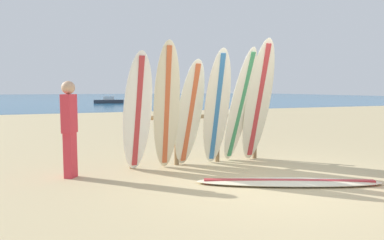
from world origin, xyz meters
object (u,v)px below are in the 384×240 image
at_px(surfboard_leaning_center_left, 190,114).
at_px(surfboard_leaning_center_right, 240,106).
at_px(surfboard_rack, 197,130).
at_px(beachgoer_standing, 69,125).
at_px(surfboard_leaning_right, 258,102).
at_px(surfboard_leaning_center, 217,109).
at_px(small_boat_offshore, 109,101).
at_px(surfboard_lying_on_sand, 289,182).
at_px(surfboard_leaning_left, 167,107).
at_px(surfboard_leaning_far_left, 138,113).

xyz_separation_m(surfboard_leaning_center_left, surfboard_leaning_center_right, (1.06, -0.04, 0.12)).
bearing_deg(surfboard_rack, beachgoer_standing, -173.24).
xyz_separation_m(surfboard_rack, surfboard_leaning_right, (1.16, -0.37, 0.55)).
height_order(surfboard_rack, surfboard_leaning_center, surfboard_leaning_center).
relative_size(surfboard_leaning_center_right, beachgoer_standing, 1.41).
xyz_separation_m(surfboard_leaning_center, small_boat_offshore, (2.25, 30.69, -0.86)).
bearing_deg(surfboard_lying_on_sand, beachgoer_standing, 151.99).
bearing_deg(small_boat_offshore, surfboard_rack, -94.67).
xyz_separation_m(surfboard_leaning_left, surfboard_leaning_center_left, (0.49, 0.10, -0.15)).
bearing_deg(surfboard_leaning_left, surfboard_rack, 26.53).
bearing_deg(surfboard_rack, surfboard_leaning_left, -153.47).
xyz_separation_m(surfboard_leaning_far_left, beachgoer_standing, (-1.15, 0.04, -0.18)).
height_order(surfboard_rack, surfboard_leaning_center_right, surfboard_leaning_center_right).
height_order(surfboard_lying_on_sand, beachgoer_standing, beachgoer_standing).
xyz_separation_m(surfboard_lying_on_sand, small_boat_offshore, (1.73, 32.24, 0.22)).
bearing_deg(beachgoer_standing, small_boat_offshore, 80.89).
relative_size(surfboard_leaning_center, beachgoer_standing, 1.37).
relative_size(surfboard_leaning_far_left, surfboard_leaning_center_left, 1.05).
relative_size(surfboard_rack, surfboard_leaning_center_left, 1.35).
xyz_separation_m(surfboard_leaning_left, surfboard_leaning_right, (1.92, 0.00, 0.06)).
height_order(surfboard_leaning_far_left, surfboard_leaning_center_right, surfboard_leaning_center_right).
height_order(surfboard_leaning_center_left, beachgoer_standing, surfboard_leaning_center_left).
relative_size(surfboard_leaning_left, small_boat_offshore, 0.77).
bearing_deg(surfboard_leaning_right, beachgoer_standing, 178.63).
xyz_separation_m(surfboard_rack, surfboard_leaning_left, (-0.76, -0.38, 0.49)).
bearing_deg(surfboard_leaning_far_left, surfboard_leaning_center_right, 0.39).
relative_size(surfboard_leaning_right, surfboard_lying_on_sand, 0.86).
bearing_deg(beachgoer_standing, surfboard_leaning_center_right, -0.45).
bearing_deg(surfboard_leaning_center, surfboard_lying_on_sand, -71.24).
distance_m(surfboard_leaning_center_left, beachgoer_standing, 2.16).
bearing_deg(surfboard_leaning_center, surfboard_leaning_left, 177.06).
relative_size(surfboard_leaning_center, surfboard_lying_on_sand, 0.78).
xyz_separation_m(surfboard_rack, surfboard_leaning_far_left, (-1.28, -0.33, 0.40)).
relative_size(surfboard_leaning_left, surfboard_leaning_center_left, 1.15).
distance_m(surfboard_rack, surfboard_leaning_center, 0.65).
bearing_deg(beachgoer_standing, surfboard_rack, 6.76).
relative_size(surfboard_leaning_right, small_boat_offshore, 0.81).
height_order(surfboard_leaning_center, surfboard_leaning_center_right, surfboard_leaning_center_right).
xyz_separation_m(surfboard_leaning_left, small_boat_offshore, (3.23, 30.64, -0.91)).
bearing_deg(surfboard_leaning_center_left, surfboard_leaning_far_left, -177.13).
height_order(surfboard_leaning_far_left, surfboard_leaning_right, surfboard_leaning_right).
height_order(surfboard_leaning_far_left, surfboard_lying_on_sand, surfboard_leaning_far_left).
distance_m(beachgoer_standing, small_boat_offshore, 30.95).
bearing_deg(surfboard_lying_on_sand, surfboard_leaning_right, 75.36).
bearing_deg(small_boat_offshore, surfboard_leaning_right, -92.44).
bearing_deg(surfboard_leaning_right, surfboard_leaning_left, -179.86).
bearing_deg(surfboard_leaning_far_left, surfboard_leaning_center_left, 2.87).
xyz_separation_m(surfboard_rack, beachgoer_standing, (-2.43, -0.29, 0.22)).
bearing_deg(surfboard_leaning_center, beachgoer_standing, 176.95).
distance_m(surfboard_leaning_center_left, small_boat_offshore, 30.67).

